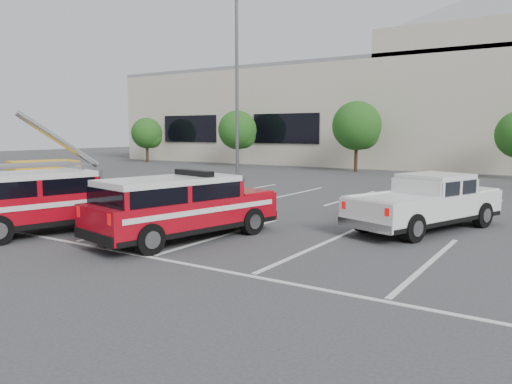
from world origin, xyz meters
TOP-DOWN VIEW (x-y plane):
  - ground at (0.00, 0.00)m, footprint 120.00×120.00m
  - stall_markings at (0.00, 4.50)m, footprint 23.00×15.00m
  - convention_building at (0.18, 31.86)m, footprint 60.00×16.99m
  - tree_far_left at (-24.91, 22.05)m, footprint 2.77×2.77m
  - tree_left at (-14.91, 22.05)m, footprint 3.07×3.07m
  - tree_mid_left at (-4.91, 22.05)m, footprint 3.37×3.37m
  - light_pole_left at (-8.00, 12.00)m, footprint 0.90×0.60m
  - fire_chief_suv at (-0.63, -1.02)m, footprint 2.89×5.34m
  - white_pickup at (4.37, 3.75)m, footprint 3.45×5.44m
  - ladder_suv at (-4.48, -2.42)m, footprint 3.05×5.18m
  - utility_rig at (-10.38, 1.47)m, footprint 4.66×4.57m

SIDE VIEW (x-z plane):
  - ground at x=0.00m, z-range 0.00..0.00m
  - stall_markings at x=0.00m, z-range 0.00..0.01m
  - white_pickup at x=4.37m, z-range -0.16..1.42m
  - utility_rig at x=-10.38m, z-range -1.09..2.53m
  - fire_chief_suv at x=-0.63m, z-range -0.16..1.62m
  - ladder_suv at x=-4.48m, z-range -0.19..1.72m
  - tree_far_left at x=-24.91m, z-range 0.51..4.50m
  - tree_left at x=-14.91m, z-range 0.56..4.98m
  - tree_mid_left at x=-4.91m, z-range 0.62..5.46m
  - convention_building at x=0.18m, z-range -1.88..11.32m
  - light_pole_left at x=-8.00m, z-range 0.07..10.31m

